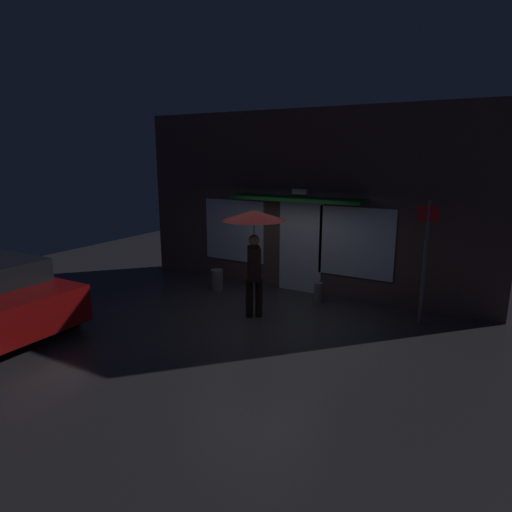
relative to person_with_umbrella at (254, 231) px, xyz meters
The scene contains 6 objects.
ground_plane 1.81m from the person_with_umbrella, 45.70° to the right, with size 18.00×18.00×0.00m, color #38353A.
building_facade 2.27m from the person_with_umbrella, 87.86° to the left, with size 8.95×1.00×4.33m.
person_with_umbrella is the anchor object (origin of this frame).
street_sign_post 3.34m from the person_with_umbrella, 22.58° to the left, with size 0.40×0.07×2.46m.
sidewalk_bollard 2.56m from the person_with_umbrella, 146.80° to the left, with size 0.30×0.30×0.53m, color slate.
sidewalk_bollard_2 2.35m from the person_with_umbrella, 62.05° to the left, with size 0.20×0.20×0.45m, color slate.
Camera 1 is at (4.21, -7.35, 3.29)m, focal length 30.73 mm.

